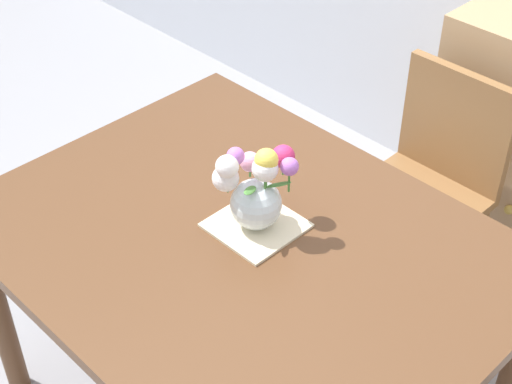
# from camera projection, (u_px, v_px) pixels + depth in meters

# --- Properties ---
(dining_table) EXTENTS (1.42, 1.10, 0.78)m
(dining_table) POSITION_uv_depth(u_px,v_px,m) (244.00, 264.00, 2.14)
(dining_table) COLOR brown
(dining_table) RESTS_ON ground_plane
(chair_far) EXTENTS (0.42, 0.42, 0.90)m
(chair_far) POSITION_uv_depth(u_px,v_px,m) (431.00, 178.00, 2.72)
(chair_far) COLOR olive
(chair_far) RESTS_ON ground_plane
(placemat) EXTENTS (0.23, 0.23, 0.01)m
(placemat) POSITION_uv_depth(u_px,v_px,m) (256.00, 225.00, 2.12)
(placemat) COLOR beige
(placemat) RESTS_ON dining_table
(flower_vase) EXTENTS (0.19, 0.22, 0.25)m
(flower_vase) POSITION_uv_depth(u_px,v_px,m) (255.00, 189.00, 2.04)
(flower_vase) COLOR silver
(flower_vase) RESTS_ON placemat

